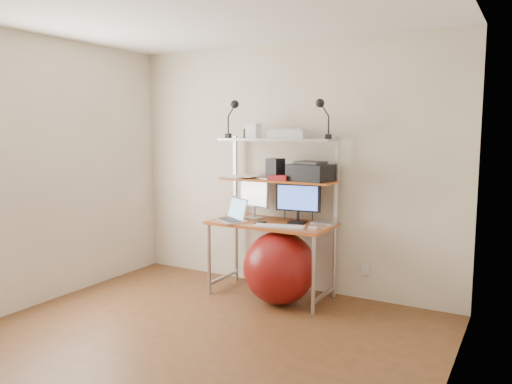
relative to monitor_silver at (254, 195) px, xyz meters
The scene contains 20 objects.
room 1.60m from the monitor_silver, 80.67° to the right, with size 3.60×3.60×3.60m.
computer_desk 0.26m from the monitor_silver, 10.76° to the right, with size 1.20×0.60×1.57m.
wall_outlet 1.32m from the monitor_silver, 11.94° to the left, with size 0.08×0.01×0.12m, color silver.
monitor_silver is the anchor object (origin of this frame).
monitor_black 0.50m from the monitor_silver, ahead, with size 0.44×0.14×0.45m.
laptop 0.32m from the monitor_silver, 111.73° to the right, with size 0.42×0.39×0.29m.
keyboard 0.57m from the monitor_silver, 33.85° to the right, with size 0.47×0.13×0.01m, color silver.
mouse 0.82m from the monitor_silver, 18.33° to the right, with size 0.08×0.05×0.02m, color silver.
mac_mini 0.79m from the monitor_silver, ahead, with size 0.21×0.21×0.04m, color #BABABF.
phone 0.37m from the monitor_silver, 48.34° to the right, with size 0.07×0.13×0.01m, color black.
printer 0.66m from the monitor_silver, ahead, with size 0.43×0.34×0.19m.
nas_cube 0.36m from the monitor_silver, ahead, with size 0.14×0.14×0.20m, color black.
red_box 0.38m from the monitor_silver, 13.62° to the right, with size 0.17×0.12×0.05m, color #AC1B22.
scanner 0.72m from the monitor_silver, ahead, with size 0.38×0.27×0.10m.
box_white 0.64m from the monitor_silver, 85.92° to the right, with size 0.12×0.10×0.14m, color silver.
box_grey 0.62m from the monitor_silver, 161.41° to the left, with size 0.09×0.09×0.09m, color #29292B.
clip_lamp_left 0.88m from the monitor_silver, 169.26° to the right, with size 0.15×0.08×0.38m.
clip_lamp_right 1.11m from the monitor_silver, ahead, with size 0.15×0.08×0.37m.
exercise_ball 0.81m from the monitor_silver, 32.06° to the right, with size 0.69×0.69×0.69m, color maroon.
paper_stack 0.22m from the monitor_silver, behind, with size 0.41×0.41×0.02m.
Camera 1 is at (2.22, -2.81, 1.64)m, focal length 35.00 mm.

